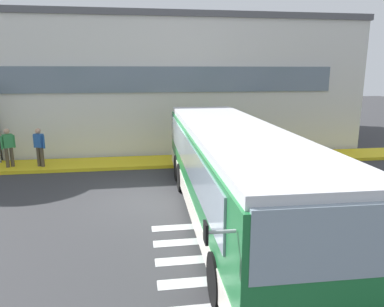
{
  "coord_description": "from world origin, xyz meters",
  "views": [
    {
      "loc": [
        -0.47,
        -11.66,
        4.23
      ],
      "look_at": [
        1.29,
        0.11,
        1.5
      ],
      "focal_mm": 34.03,
      "sensor_mm": 36.0,
      "label": 1
    }
  ],
  "objects_px": {
    "passenger_near_column": "(8,146)",
    "safety_bollard_yellow": "(197,159)",
    "bus_main_foreground": "(232,174)",
    "passenger_by_doorway": "(39,145)"
  },
  "relations": [
    {
      "from": "passenger_by_doorway",
      "to": "safety_bollard_yellow",
      "type": "bearing_deg",
      "value": -7.08
    },
    {
      "from": "bus_main_foreground",
      "to": "passenger_near_column",
      "type": "xyz_separation_m",
      "value": [
        -8.14,
        6.46,
        -0.26
      ]
    },
    {
      "from": "passenger_by_doorway",
      "to": "passenger_near_column",
      "type": "bearing_deg",
      "value": 175.32
    },
    {
      "from": "passenger_near_column",
      "to": "passenger_by_doorway",
      "type": "distance_m",
      "value": 1.3
    },
    {
      "from": "passenger_near_column",
      "to": "safety_bollard_yellow",
      "type": "xyz_separation_m",
      "value": [
        8.03,
        -0.94,
        -0.63
      ]
    },
    {
      "from": "passenger_near_column",
      "to": "safety_bollard_yellow",
      "type": "bearing_deg",
      "value": -6.7
    },
    {
      "from": "passenger_by_doorway",
      "to": "bus_main_foreground",
      "type": "bearing_deg",
      "value": -42.85
    },
    {
      "from": "bus_main_foreground",
      "to": "passenger_near_column",
      "type": "relative_size",
      "value": 7.04
    },
    {
      "from": "bus_main_foreground",
      "to": "passenger_near_column",
      "type": "bearing_deg",
      "value": 141.58
    },
    {
      "from": "bus_main_foreground",
      "to": "passenger_near_column",
      "type": "height_order",
      "value": "bus_main_foreground"
    }
  ]
}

